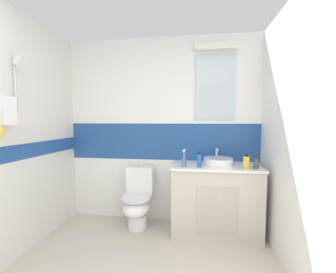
{
  "coord_description": "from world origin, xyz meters",
  "views": [
    {
      "loc": [
        0.46,
        -0.4,
        1.39
      ],
      "look_at": [
        0.15,
        1.94,
        1.21
      ],
      "focal_mm": 22.15,
      "sensor_mm": 36.0,
      "label": 1
    }
  ],
  "objects_px": {
    "toothbrush_cup": "(184,162)",
    "soap_dispenser": "(256,163)",
    "toilet": "(138,199)",
    "deodorant_spray_can": "(199,160)",
    "mouthwash_bottle": "(246,162)",
    "sink_basin": "(218,161)"
  },
  "relations": [
    {
      "from": "toothbrush_cup",
      "to": "sink_basin",
      "type": "bearing_deg",
      "value": 20.8
    },
    {
      "from": "toilet",
      "to": "mouthwash_bottle",
      "type": "relative_size",
      "value": 4.88
    },
    {
      "from": "sink_basin",
      "to": "soap_dispenser",
      "type": "bearing_deg",
      "value": -19.92
    },
    {
      "from": "soap_dispenser",
      "to": "deodorant_spray_can",
      "type": "xyz_separation_m",
      "value": [
        -0.64,
        -0.01,
        0.02
      ]
    },
    {
      "from": "mouthwash_bottle",
      "to": "toilet",
      "type": "bearing_deg",
      "value": 172.54
    },
    {
      "from": "sink_basin",
      "to": "deodorant_spray_can",
      "type": "bearing_deg",
      "value": -146.39
    },
    {
      "from": "mouthwash_bottle",
      "to": "sink_basin",
      "type": "bearing_deg",
      "value": 149.98
    },
    {
      "from": "deodorant_spray_can",
      "to": "toothbrush_cup",
      "type": "bearing_deg",
      "value": -179.4
    },
    {
      "from": "toothbrush_cup",
      "to": "soap_dispenser",
      "type": "xyz_separation_m",
      "value": [
        0.81,
        0.01,
        0.0
      ]
    },
    {
      "from": "soap_dispenser",
      "to": "mouthwash_bottle",
      "type": "distance_m",
      "value": 0.12
    },
    {
      "from": "toilet",
      "to": "mouthwash_bottle",
      "type": "height_order",
      "value": "mouthwash_bottle"
    },
    {
      "from": "toilet",
      "to": "deodorant_spray_can",
      "type": "xyz_separation_m",
      "value": [
        0.78,
        -0.16,
        0.57
      ]
    },
    {
      "from": "soap_dispenser",
      "to": "mouthwash_bottle",
      "type": "height_order",
      "value": "mouthwash_bottle"
    },
    {
      "from": "toothbrush_cup",
      "to": "mouthwash_bottle",
      "type": "bearing_deg",
      "value": -0.98
    },
    {
      "from": "soap_dispenser",
      "to": "deodorant_spray_can",
      "type": "relative_size",
      "value": 0.9
    },
    {
      "from": "toilet",
      "to": "soap_dispenser",
      "type": "distance_m",
      "value": 1.53
    },
    {
      "from": "soap_dispenser",
      "to": "deodorant_spray_can",
      "type": "bearing_deg",
      "value": -179.36
    },
    {
      "from": "toilet",
      "to": "deodorant_spray_can",
      "type": "distance_m",
      "value": 0.98
    },
    {
      "from": "sink_basin",
      "to": "deodorant_spray_can",
      "type": "relative_size",
      "value": 2.28
    },
    {
      "from": "sink_basin",
      "to": "mouthwash_bottle",
      "type": "xyz_separation_m",
      "value": [
        0.29,
        -0.17,
        0.03
      ]
    },
    {
      "from": "toothbrush_cup",
      "to": "soap_dispenser",
      "type": "distance_m",
      "value": 0.82
    },
    {
      "from": "mouthwash_bottle",
      "to": "deodorant_spray_can",
      "type": "bearing_deg",
      "value": 178.47
    }
  ]
}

